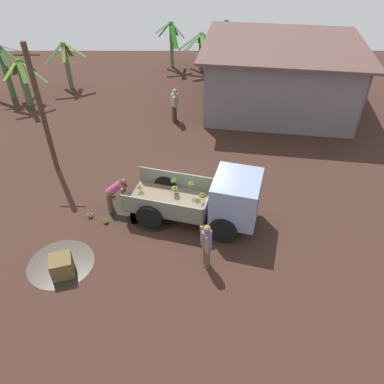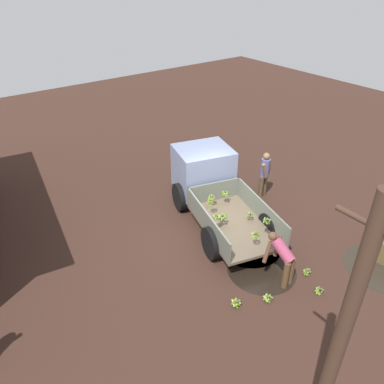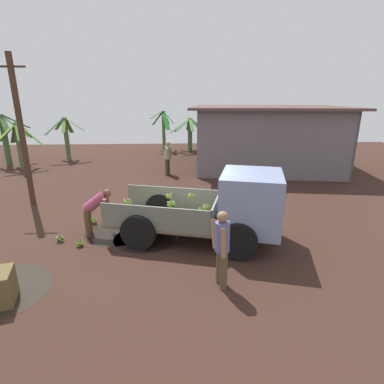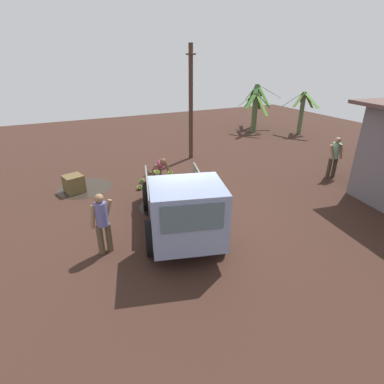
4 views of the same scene
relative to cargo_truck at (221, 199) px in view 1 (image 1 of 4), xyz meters
name	(u,v)px [view 1 (image 1 of 4)]	position (x,y,z in m)	size (l,w,h in m)	color
ground	(189,209)	(-1.12, 0.68, -1.03)	(36.00, 36.00, 0.00)	#38221B
mud_patch_0	(155,215)	(-2.32, 0.34, -1.02)	(1.81, 1.81, 0.01)	black
mud_patch_1	(61,263)	(-5.09, -1.95, -1.02)	(2.06, 2.06, 0.01)	#2C241C
mud_patch_2	(132,207)	(-3.21, 0.75, -1.02)	(1.84, 1.84, 0.01)	black
cargo_truck	(221,199)	(0.00, 0.00, 0.00)	(4.83, 2.91, 1.94)	brown
warehouse_shed	(292,61)	(4.09, 9.33, 1.41)	(9.01, 8.30, 3.33)	slate
utility_pole	(42,110)	(-6.72, 3.36, 1.60)	(0.93, 0.20, 5.16)	#432D20
banana_palm_0	(67,64)	(-8.24, 11.82, 0.39)	(2.18, 1.74, 2.63)	#50623D
banana_palm_1	(225,41)	(1.18, 15.44, 0.62)	(2.42, 2.67, 2.93)	#446339
banana_palm_2	(6,71)	(-11.20, 10.47, 0.50)	(2.52, 2.20, 2.89)	#426132
banana_palm_3	(201,50)	(-0.42, 14.65, 0.30)	(2.62, 2.73, 2.39)	#517044
banana_palm_4	(172,43)	(-2.32, 15.27, 0.55)	(1.84, 2.19, 2.87)	#5D7345
banana_palm_5	(24,81)	(-9.92, 9.45, 0.30)	(2.29, 2.30, 2.51)	#4C6037
person_foreground_visitor	(207,244)	(-0.56, -1.99, -0.11)	(0.40, 0.64, 1.65)	brown
person_worker_loading	(115,192)	(-3.73, 0.65, -0.24)	(0.80, 0.67, 1.33)	brown
person_bystander_near_shed	(175,104)	(-1.86, 7.57, -0.09)	(0.42, 0.66, 1.70)	#423629
banana_bunch_on_ground_0	(124,183)	(-3.71, 2.13, -0.92)	(0.23, 0.25, 0.20)	brown
banana_bunch_on_ground_1	(90,215)	(-4.63, 0.21, -0.93)	(0.22, 0.22, 0.19)	brown
banana_bunch_on_ground_2	(106,221)	(-4.02, -0.08, -0.93)	(0.22, 0.22, 0.19)	brown
banana_bunch_on_ground_3	(112,194)	(-4.05, 1.42, -0.92)	(0.21, 0.22, 0.20)	brown
wooden_crate_0	(62,266)	(-4.90, -2.32, -0.71)	(0.64, 0.64, 0.64)	brown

